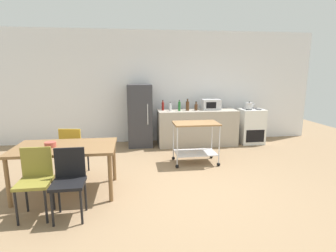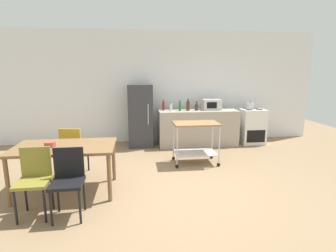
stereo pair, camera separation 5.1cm
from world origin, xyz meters
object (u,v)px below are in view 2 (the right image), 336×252
at_px(chair_mustard, 73,148).
at_px(bottle_vinegar, 188,106).
at_px(kitchen_cart, 196,136).
at_px(chair_black, 68,178).
at_px(microwave, 212,104).
at_px(stove_oven, 251,126).
at_px(bottle_sparkling_water, 197,107).
at_px(chair_olive, 34,177).
at_px(bottle_wine, 163,106).
at_px(fruit_bowl, 50,144).
at_px(refrigerator, 140,116).
at_px(dining_table, 65,151).
at_px(bottle_soda, 180,106).
at_px(kettle, 250,106).
at_px(bottle_hot_sauce, 171,107).

relative_size(chair_mustard, bottle_vinegar, 3.04).
bearing_deg(kitchen_cart, chair_black, -139.14).
bearing_deg(chair_mustard, bottle_vinegar, -134.54).
bearing_deg(microwave, chair_black, -130.79).
distance_m(stove_oven, microwave, 1.23).
bearing_deg(chair_mustard, bottle_sparkling_water, -136.84).
distance_m(chair_olive, bottle_wine, 3.80).
xyz_separation_m(chair_black, bottle_vinegar, (2.18, 3.14, 0.50)).
bearing_deg(fruit_bowl, refrigerator, 61.43).
relative_size(dining_table, chair_mustard, 1.69).
relative_size(bottle_vinegar, bottle_sparkling_water, 1.30).
height_order(bottle_soda, microwave, bottle_soda).
bearing_deg(chair_black, bottle_sparkling_water, 51.27).
relative_size(bottle_sparkling_water, kettle, 0.94).
bearing_deg(kettle, chair_black, -140.66).
bearing_deg(microwave, chair_mustard, -149.00).
height_order(kitchen_cart, bottle_vinegar, bottle_vinegar).
bearing_deg(refrigerator, bottle_wine, -1.07).
bearing_deg(kettle, chair_mustard, -157.43).
bearing_deg(chair_black, chair_mustard, 98.37).
height_order(chair_olive, bottle_vinegar, bottle_vinegar).
distance_m(bottle_hot_sauce, microwave, 1.07).
distance_m(dining_table, bottle_hot_sauce, 3.13).
relative_size(chair_mustard, bottle_wine, 3.41).
xyz_separation_m(bottle_sparkling_water, microwave, (0.42, 0.12, 0.04)).
relative_size(stove_oven, bottle_soda, 3.38).
height_order(dining_table, kettle, kettle).
bearing_deg(bottle_wine, bottle_vinegar, -11.16).
relative_size(kitchen_cart, bottle_vinegar, 3.11).
bearing_deg(refrigerator, kettle, -3.70).
height_order(chair_olive, kettle, kettle).
distance_m(chair_olive, refrigerator, 3.51).
height_order(dining_table, chair_mustard, chair_mustard).
bearing_deg(bottle_hot_sauce, refrigerator, 170.55).
bearing_deg(chair_olive, stove_oven, 34.34).
bearing_deg(refrigerator, bottle_vinegar, -6.27).
bearing_deg(kettle, dining_table, -149.20).
bearing_deg(bottle_wine, stove_oven, -1.74).
relative_size(chair_black, refrigerator, 0.57).
bearing_deg(bottle_hot_sauce, chair_mustard, -139.12).
bearing_deg(dining_table, fruit_bowl, -173.85).
relative_size(dining_table, microwave, 3.26).
bearing_deg(bottle_sparkling_water, chair_mustard, -146.94).
bearing_deg(bottle_wine, chair_black, -115.75).
distance_m(refrigerator, bottle_wine, 0.63).
distance_m(kitchen_cart, bottle_wine, 1.61).
bearing_deg(kitchen_cart, fruit_bowl, -156.16).
relative_size(chair_mustard, bottle_hot_sauce, 4.10).
bearing_deg(chair_mustard, microwave, -138.90).
height_order(chair_black, bottle_vinegar, bottle_vinegar).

